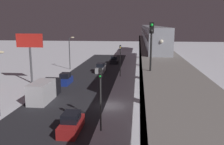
{
  "coord_description": "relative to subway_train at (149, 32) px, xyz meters",
  "views": [
    {
      "loc": [
        -3.75,
        30.39,
        10.59
      ],
      "look_at": [
        0.8,
        -11.69,
        2.11
      ],
      "focal_mm": 39.12,
      "sensor_mm": 36.0,
      "label": 1
    }
  ],
  "objects": [
    {
      "name": "commercial_billboard",
      "position": [
        21.75,
        24.5,
        -1.67
      ],
      "size": [
        4.8,
        0.36,
        8.9
      ],
      "color": "#4C4C51",
      "rests_on": "ground_plane"
    },
    {
      "name": "box_truck",
      "position": [
        15.74,
        33.76,
        -7.15
      ],
      "size": [
        2.4,
        7.4,
        2.8
      ],
      "color": "black",
      "rests_on": "ground_plane"
    },
    {
      "name": "sedan_red",
      "position": [
        9.14,
        43.57,
        -7.7
      ],
      "size": [
        1.8,
        4.32,
        1.97
      ],
      "rotation": [
        0.0,
        0.0,
        3.14
      ],
      "color": "#A51E1E",
      "rests_on": "ground_plane"
    },
    {
      "name": "traffic_light_near",
      "position": [
        6.24,
        43.1,
        -4.3
      ],
      "size": [
        0.32,
        0.44,
        6.4
      ],
      "color": "#2D2D2D",
      "rests_on": "ground_plane"
    },
    {
      "name": "rail_signal",
      "position": [
        1.61,
        45.57,
        0.95
      ],
      "size": [
        0.36,
        0.41,
        4.0
      ],
      "color": "black",
      "rests_on": "elevated_railway"
    },
    {
      "name": "subway_train",
      "position": [
        0.0,
        0.0,
        0.0
      ],
      "size": [
        2.94,
        74.07,
        3.4
      ],
      "color": "#999EA8",
      "rests_on": "elevated_railway"
    },
    {
      "name": "sedan_black",
      "position": [
        9.14,
        0.25,
        -7.71
      ],
      "size": [
        1.91,
        4.63,
        1.97
      ],
      "rotation": [
        0.0,
        0.0,
        3.14
      ],
      "color": "black",
      "rests_on": "ground_plane"
    },
    {
      "name": "elevated_railway",
      "position": [
        0.09,
        35.43,
        -2.7
      ],
      "size": [
        5.0,
        106.18,
        6.72
      ],
      "color": "gray",
      "rests_on": "ground_plane"
    },
    {
      "name": "ground_plane",
      "position": [
        6.4,
        35.43,
        -8.5
      ],
      "size": [
        240.0,
        240.0,
        0.0
      ],
      "primitive_type": "plane",
      "color": "white"
    },
    {
      "name": "sedan_blue",
      "position": [
        15.54,
        24.42,
        -7.7
      ],
      "size": [
        1.8,
        4.13,
        1.97
      ],
      "color": "navy",
      "rests_on": "ground_plane"
    },
    {
      "name": "traffic_light_mid",
      "position": [
        6.24,
        17.16,
        -4.3
      ],
      "size": [
        0.32,
        0.44,
        6.4
      ],
      "color": "#2D2D2D",
      "rests_on": "ground_plane"
    },
    {
      "name": "sedan_silver",
      "position": [
        10.94,
        12.85,
        -7.7
      ],
      "size": [
        1.8,
        4.62,
        1.97
      ],
      "rotation": [
        0.0,
        0.0,
        3.14
      ],
      "color": "#B2B2B7",
      "rests_on": "ground_plane"
    },
    {
      "name": "avenue_asphalt",
      "position": [
        12.34,
        35.43,
        -8.49
      ],
      "size": [
        11.0,
        106.18,
        0.01
      ],
      "primitive_type": "cube",
      "color": "#28282D",
      "rests_on": "ground_plane"
    },
    {
      "name": "street_lamp_far",
      "position": [
        18.42,
        10.43,
        -3.68
      ],
      "size": [
        1.35,
        0.44,
        7.65
      ],
      "color": "#38383D",
      "rests_on": "ground_plane"
    }
  ]
}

